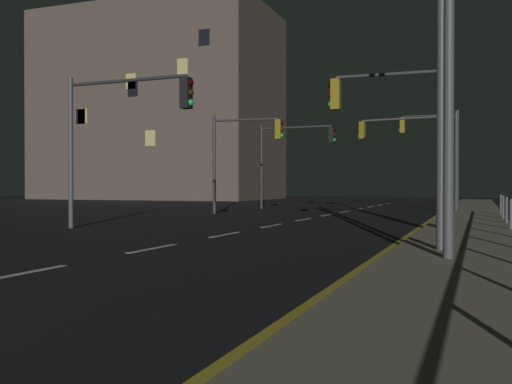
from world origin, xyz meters
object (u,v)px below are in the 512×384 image
traffic_light_far_right (432,140)px  street_lamp_mid_block (437,72)px  traffic_light_mid_left (294,148)px  traffic_light_far_center (123,118)px  traffic_light_near_right (390,114)px  traffic_light_near_left (245,144)px  building_distant (160,107)px  street_lamp_across_street (447,24)px  traffic_light_mid_right (410,141)px  street_lamp_median (431,10)px

traffic_light_far_right → street_lamp_mid_block: street_lamp_mid_block is taller
street_lamp_mid_block → traffic_light_mid_left: bearing=121.4°
traffic_light_far_center → street_lamp_mid_block: bearing=14.5°
traffic_light_near_right → traffic_light_mid_left: (-7.88, 15.47, 0.10)m
traffic_light_far_right → traffic_light_mid_left: bearing=-157.2°
traffic_light_near_left → building_distant: (-21.77, 28.88, 6.48)m
traffic_light_far_right → street_lamp_across_street: size_ratio=0.76×
building_distant → traffic_light_far_center: bearing=-61.0°
street_lamp_across_street → building_distant: size_ratio=0.31×
traffic_light_far_right → traffic_light_mid_right: bearing=-99.1°
traffic_light_near_left → traffic_light_mid_right: 8.92m
traffic_light_near_right → street_lamp_median: 7.45m
traffic_light_mid_left → street_lamp_median: (9.62, -22.65, 0.85)m
street_lamp_mid_block → street_lamp_across_street: size_ratio=1.03×
traffic_light_mid_right → street_lamp_mid_block: street_lamp_mid_block is taller
traffic_light_mid_right → traffic_light_far_center: 17.38m
traffic_light_near_left → street_lamp_across_street: bearing=-54.4°
traffic_light_mid_right → street_lamp_median: size_ratio=0.72×
traffic_light_mid_left → traffic_light_mid_right: (6.94, -1.73, 0.12)m
traffic_light_mid_left → street_lamp_across_street: (9.81, -21.06, 1.00)m
street_lamp_mid_block → traffic_light_mid_right: bearing=99.7°
traffic_light_far_center → street_lamp_median: (9.84, -5.09, 0.95)m
traffic_light_mid_left → traffic_light_mid_right: bearing=-14.0°
traffic_light_far_center → street_lamp_across_street: street_lamp_across_street is taller
street_lamp_median → building_distant: 55.21m
street_lamp_median → building_distant: building_distant is taller
traffic_light_near_right → street_lamp_across_street: street_lamp_across_street is taller
traffic_light_far_right → street_lamp_across_street: street_lamp_across_street is taller
traffic_light_far_center → street_lamp_across_street: size_ratio=0.66×
traffic_light_near_right → street_lamp_across_street: bearing=-71.0°
traffic_light_near_right → street_lamp_median: size_ratio=0.67×
traffic_light_far_right → street_lamp_median: 25.97m
traffic_light_near_right → traffic_light_mid_left: bearing=117.0°
traffic_light_near_right → traffic_light_mid_right: bearing=93.9°
traffic_light_near_left → building_distant: building_distant is taller
street_lamp_median → traffic_light_mid_right: bearing=97.3°
traffic_light_far_right → street_lamp_mid_block: size_ratio=0.73×
street_lamp_mid_block → traffic_light_near_right: bearing=-165.4°
traffic_light_near_right → street_lamp_median: street_lamp_median is taller
traffic_light_far_right → building_distant: building_distant is taller
traffic_light_mid_right → street_lamp_across_street: (2.87, -19.33, 0.88)m
street_lamp_across_street → building_distant: (-32.02, 43.19, 5.27)m
traffic_light_mid_left → street_lamp_mid_block: 17.75m
street_lamp_across_street → street_lamp_median: bearing=-96.8°
traffic_light_far_right → traffic_light_far_center: size_ratio=1.15×
street_lamp_median → traffic_light_far_center: bearing=152.6°
traffic_light_mid_left → traffic_light_far_center: size_ratio=1.03×
traffic_light_mid_left → traffic_light_far_right: 8.41m
traffic_light_mid_left → traffic_light_far_center: 17.56m
street_lamp_median → street_lamp_across_street: street_lamp_across_street is taller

